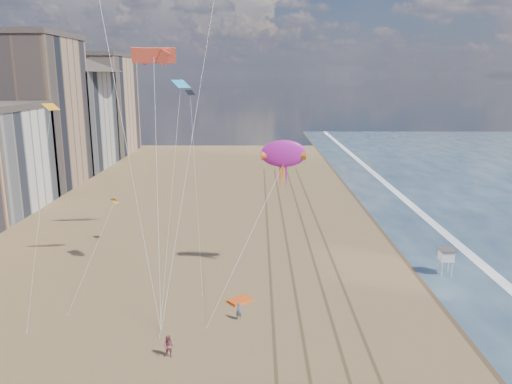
% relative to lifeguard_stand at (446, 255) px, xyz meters
% --- Properties ---
extents(wet_sand, '(260.00, 260.00, 0.00)m').
position_rel_lifeguard_stand_xyz_m(wet_sand, '(1.20, 12.93, -2.24)').
color(wet_sand, '#42301E').
rests_on(wet_sand, ground).
extents(foam, '(260.00, 260.00, 0.00)m').
position_rel_lifeguard_stand_xyz_m(foam, '(5.40, 12.93, -2.24)').
color(foam, white).
rests_on(foam, ground).
extents(tracks, '(7.68, 120.00, 0.01)m').
position_rel_lifeguard_stand_xyz_m(tracks, '(-15.25, 2.93, -2.24)').
color(tracks, brown).
rests_on(tracks, ground).
extents(buildings, '(34.72, 131.35, 29.00)m').
position_rel_lifeguard_stand_xyz_m(buildings, '(-63.53, 38.51, 11.31)').
color(buildings, '#C6B284').
rests_on(buildings, ground).
extents(lifeguard_stand, '(1.61, 1.61, 2.91)m').
position_rel_lifeguard_stand_xyz_m(lifeguard_stand, '(0.00, 0.00, 0.00)').
color(lifeguard_stand, silver).
rests_on(lifeguard_stand, ground).
extents(grounded_kite, '(2.54, 2.41, 0.24)m').
position_rel_lifeguard_stand_xyz_m(grounded_kite, '(-22.05, -6.69, -2.12)').
color(grounded_kite, '#F25414').
rests_on(grounded_kite, ground).
extents(show_kite, '(5.83, 6.24, 18.24)m').
position_rel_lifeguard_stand_xyz_m(show_kite, '(-17.73, -0.47, 11.10)').
color(show_kite, '#AC1A94').
rests_on(show_kite, ground).
extents(kite_flyer_a, '(0.65, 0.52, 1.57)m').
position_rel_lifeguard_stand_xyz_m(kite_flyer_a, '(-22.00, -10.35, -1.46)').
color(kite_flyer_a, '#515868').
rests_on(kite_flyer_a, ground).
extents(kite_flyer_b, '(1.03, 0.88, 1.83)m').
position_rel_lifeguard_stand_xyz_m(kite_flyer_b, '(-27.16, -16.44, -1.33)').
color(kite_flyer_b, '#914953').
rests_on(kite_flyer_b, ground).
extents(small_kites, '(15.13, 8.42, 13.28)m').
position_rel_lifeguard_stand_xyz_m(small_kites, '(-32.80, -1.34, 15.79)').
color(small_kites, '#FF9D15').
rests_on(small_kites, ground).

